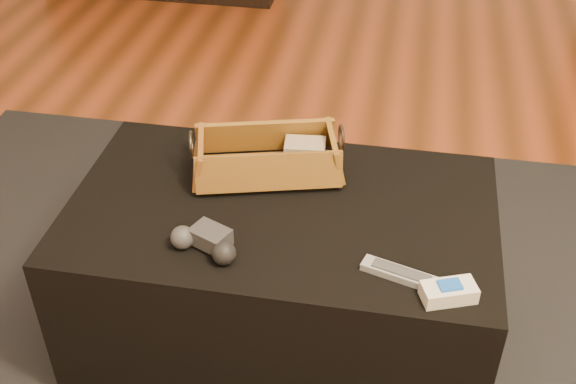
% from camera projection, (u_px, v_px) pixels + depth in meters
% --- Properties ---
extents(floor, '(5.00, 5.50, 0.01)m').
position_uv_depth(floor, '(367.00, 383.00, 1.82)').
color(floor, brown).
rests_on(floor, ground).
extents(area_rug, '(2.60, 2.00, 0.01)m').
position_uv_depth(area_rug, '(279.00, 345.00, 1.90)').
color(area_rug, black).
rests_on(area_rug, floor).
extents(ottoman, '(1.00, 0.60, 0.42)m').
position_uv_depth(ottoman, '(282.00, 272.00, 1.81)').
color(ottoman, black).
rests_on(ottoman, area_rug).
extents(tv_remote, '(0.19, 0.11, 0.02)m').
position_uv_depth(tv_remote, '(260.00, 169.00, 1.77)').
color(tv_remote, black).
rests_on(tv_remote, wicker_basket).
extents(cloth_bundle, '(0.11, 0.08, 0.05)m').
position_uv_depth(cloth_bundle, '(305.00, 152.00, 1.80)').
color(cloth_bundle, tan).
rests_on(cloth_bundle, wicker_basket).
extents(wicker_basket, '(0.40, 0.28, 0.13)m').
position_uv_depth(wicker_basket, '(267.00, 159.00, 1.77)').
color(wicker_basket, '#A86C26').
rests_on(wicker_basket, ottoman).
extents(game_controller, '(0.17, 0.12, 0.05)m').
position_uv_depth(game_controller, '(206.00, 242.00, 1.54)').
color(game_controller, '#2E2E31').
rests_on(game_controller, ottoman).
extents(silver_remote, '(0.17, 0.08, 0.02)m').
position_uv_depth(silver_remote, '(401.00, 274.00, 1.49)').
color(silver_remote, '#989AA0').
rests_on(silver_remote, ottoman).
extents(cream_gadget, '(0.12, 0.09, 0.04)m').
position_uv_depth(cream_gadget, '(449.00, 292.00, 1.43)').
color(cream_gadget, silver).
rests_on(cream_gadget, ottoman).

